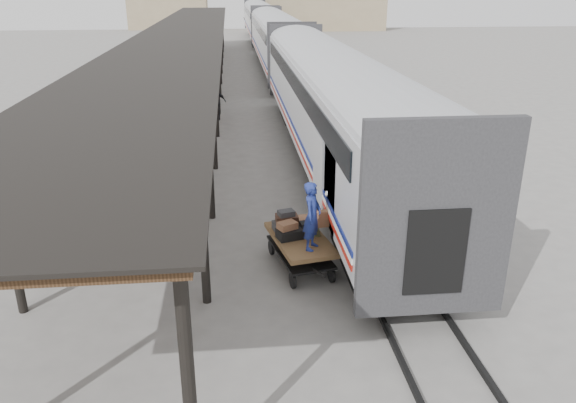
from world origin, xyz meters
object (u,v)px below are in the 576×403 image
(baggage_cart, at_px, (300,245))
(pedestrian, at_px, (216,103))
(porter, at_px, (312,216))
(luggage_tug, at_px, (186,114))

(baggage_cart, xyz_separation_m, pedestrian, (-2.43, 17.03, 0.30))
(porter, xyz_separation_m, pedestrian, (-2.64, 17.68, -0.76))
(luggage_tug, distance_m, porter, 17.26)
(luggage_tug, bearing_deg, porter, -55.28)
(porter, bearing_deg, luggage_tug, 40.68)
(luggage_tug, distance_m, pedestrian, 1.86)
(luggage_tug, relative_size, pedestrian, 0.88)
(luggage_tug, bearing_deg, baggage_cart, -55.42)
(porter, bearing_deg, baggage_cart, 44.23)
(luggage_tug, xyz_separation_m, pedestrian, (1.54, 0.97, 0.36))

